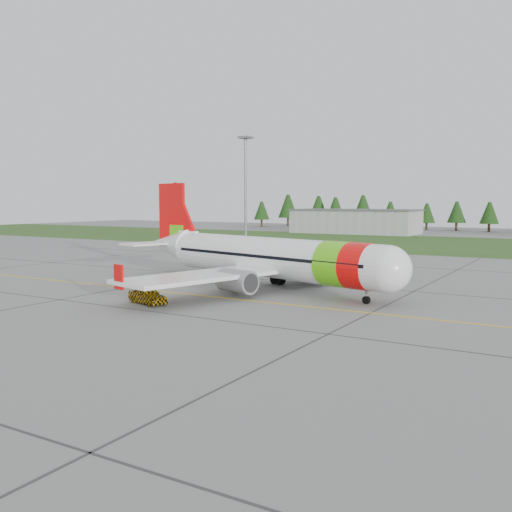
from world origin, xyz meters
The scene contains 9 objects.
ground centered at (0.00, 0.00, 0.00)m, with size 320.00×320.00×0.00m, color gray.
aircraft centered at (-2.97, 14.69, 3.03)m, with size 33.97×32.00×10.49m.
follow_me_car centered at (-7.23, 2.45, 2.04)m, with size 1.65×1.39×4.09m, color #E1AB0C.
service_van centered at (-41.29, 50.56, 2.10)m, with size 1.47×1.39×4.21m, color silver.
grass_strip centered at (0.00, 82.00, 0.01)m, with size 320.00×50.00×0.03m, color #30561E.
taxi_guideline centered at (0.00, 8.00, 0.01)m, with size 120.00×0.25×0.02m, color gold.
hangar_west centered at (-30.00, 110.00, 3.00)m, with size 32.00×14.00×6.00m, color #A8A8A3.
floodlight_mast centered at (-32.00, 58.00, 10.00)m, with size 0.50×0.50×20.00m, color slate.
treeline centered at (0.00, 138.00, 5.00)m, with size 160.00×8.00×10.00m, color #1C3F14, non-canonical shape.
Camera 1 is at (24.20, -32.99, 8.44)m, focal length 40.00 mm.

